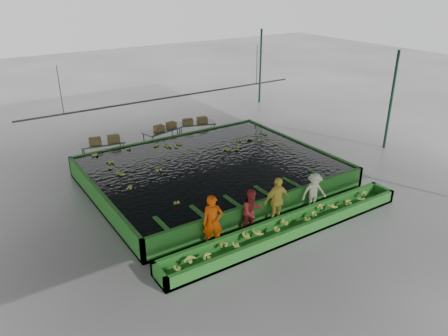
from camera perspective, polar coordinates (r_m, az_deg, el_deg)
ground at (r=18.03m, az=0.87°, el=-3.45°), size 80.00×80.00×0.00m
shed_roof at (r=16.34m, az=0.99°, el=12.32°), size 20.00×22.00×0.04m
shed_posts at (r=17.02m, az=0.93°, el=4.05°), size 20.00×22.00×5.00m
flotation_tank at (r=18.96m, az=-1.66°, el=-0.49°), size 10.00×8.00×0.90m
tank_water at (r=18.80m, az=-1.67°, el=0.62°), size 9.70×7.70×0.00m
sorting_trough at (r=15.45m, az=8.46°, el=-7.72°), size 10.00×1.00×0.50m
cableway_rail at (r=21.01m, az=-6.84°, el=9.18°), size 0.08×0.08×14.00m
rail_hanger_left at (r=19.15m, az=-20.61°, el=9.48°), size 0.04×0.04×2.00m
rail_hanger_right at (r=23.39m, az=4.31°, el=13.30°), size 0.04×0.04×2.00m
worker_a at (r=14.28m, az=-1.47°, el=-7.08°), size 0.80×0.67×1.86m
worker_b at (r=15.11m, az=3.67°, el=-5.68°), size 0.84×0.66×1.67m
worker_c at (r=15.68m, az=6.91°, el=-4.31°), size 1.09×0.48×1.83m
worker_d at (r=16.88m, az=11.68°, el=-3.09°), size 1.11×0.84×1.53m
packing_table_left at (r=21.88m, az=-15.48°, el=2.08°), size 2.15×1.12×0.93m
packing_table_mid at (r=23.03m, az=-7.96°, el=3.89°), size 2.28×1.36×0.97m
packing_table_right at (r=23.91m, az=-3.71°, el=4.82°), size 2.27×1.44×0.96m
box_stack_left at (r=21.65m, az=-15.31°, el=3.20°), size 1.47×0.63×0.31m
box_stack_mid at (r=22.90m, az=-7.68°, el=5.08°), size 1.30×0.57×0.27m
box_stack_right at (r=23.66m, az=-3.80°, el=5.84°), size 1.39×0.59×0.29m
floating_bananas at (r=19.44m, az=-2.92°, el=1.39°), size 8.43×5.75×0.11m
trough_bananas at (r=15.37m, az=8.49°, el=-7.24°), size 9.03×0.60×0.12m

